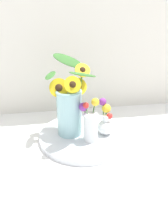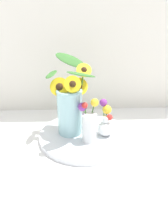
% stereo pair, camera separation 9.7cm
% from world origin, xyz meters
% --- Properties ---
extents(ground_plane, '(6.00, 6.00, 0.00)m').
position_xyz_m(ground_plane, '(0.00, 0.00, 0.00)').
color(ground_plane, white).
extents(serving_tray, '(0.42, 0.42, 0.02)m').
position_xyz_m(serving_tray, '(-0.04, 0.12, 0.01)').
color(serving_tray, silver).
rests_on(serving_tray, ground_plane).
extents(mason_jar_sunflowers, '(0.23, 0.25, 0.37)m').
position_xyz_m(mason_jar_sunflowers, '(-0.10, 0.14, 0.16)').
color(mason_jar_sunflowers, '#9ED1D6').
rests_on(mason_jar_sunflowers, serving_tray).
extents(vase_small_center, '(0.09, 0.08, 0.19)m').
position_xyz_m(vase_small_center, '(-0.02, 0.06, 0.11)').
color(vase_small_center, white).
rests_on(vase_small_center, serving_tray).
extents(vase_bulb_right, '(0.07, 0.09, 0.17)m').
position_xyz_m(vase_bulb_right, '(0.06, 0.10, 0.09)').
color(vase_bulb_right, white).
rests_on(vase_bulb_right, serving_tray).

